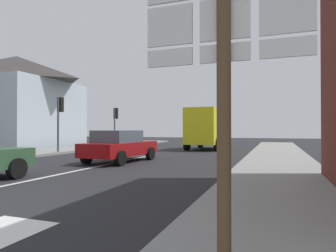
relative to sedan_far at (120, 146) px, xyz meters
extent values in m
plane|color=#232326|center=(-0.01, 1.59, -0.76)|extent=(80.00, 80.00, 0.00)
cube|color=gray|center=(6.94, -0.41, -0.69)|extent=(3.13, 44.00, 0.14)
cube|color=gray|center=(-6.96, -0.41, -0.69)|extent=(3.13, 44.00, 0.14)
cube|color=silver|center=(-0.01, -2.41, -0.75)|extent=(0.16, 12.00, 0.01)
cube|color=silver|center=(-13.69, 6.87, 1.97)|extent=(8.51, 7.80, 5.46)
pyramid|color=#383333|center=(-13.69, 6.87, 5.82)|extent=(8.93, 8.19, 2.24)
cube|color=silver|center=(-13.69, 11.37, -0.41)|extent=(5.10, 1.20, 0.70)
cylinder|color=black|center=(-0.61, -5.28, -0.44)|extent=(0.22, 0.64, 0.64)
cube|color=maroon|center=(0.00, 0.07, -0.14)|extent=(2.03, 4.31, 0.60)
cube|color=#47515B|center=(-0.01, -0.18, 0.43)|extent=(1.69, 2.20, 0.55)
cylinder|color=black|center=(-0.78, 1.47, -0.44)|extent=(0.26, 0.65, 0.64)
cylinder|color=black|center=(0.97, 1.36, -0.44)|extent=(0.26, 0.65, 0.64)
cylinder|color=black|center=(-0.96, -1.22, -0.44)|extent=(0.26, 0.65, 0.64)
cylinder|color=black|center=(0.79, -1.34, -0.44)|extent=(0.26, 0.65, 0.64)
cube|color=yellow|center=(1.95, 9.32, 0.99)|extent=(2.39, 3.81, 2.60)
cube|color=yellow|center=(2.08, 11.81, 0.69)|extent=(2.15, 1.40, 2.00)
cube|color=#47515B|center=(2.08, 11.86, 1.49)|extent=(1.76, 0.19, 0.70)
cylinder|color=black|center=(0.97, 11.82, -0.31)|extent=(0.33, 0.91, 0.90)
cylinder|color=black|center=(3.17, 11.71, -0.31)|extent=(0.33, 0.91, 0.90)
cylinder|color=black|center=(0.80, 8.42, -0.31)|extent=(0.33, 0.91, 0.90)
cylinder|color=black|center=(3.00, 8.31, -0.31)|extent=(0.33, 0.91, 0.90)
cylinder|color=brown|center=(6.35, -9.32, 0.84)|extent=(0.14, 0.14, 3.20)
cube|color=white|center=(5.77, -9.27, 1.86)|extent=(0.50, 0.03, 0.42)
cube|color=black|center=(5.77, -9.25, 1.86)|extent=(0.43, 0.01, 0.32)
cube|color=white|center=(5.77, -9.27, 1.52)|extent=(0.50, 0.03, 0.18)
cube|color=black|center=(5.77, -9.25, 1.52)|extent=(0.43, 0.01, 0.13)
cube|color=white|center=(6.35, -9.27, 1.86)|extent=(0.50, 0.03, 0.42)
cube|color=black|center=(6.35, -9.25, 1.86)|extent=(0.43, 0.01, 0.32)
cube|color=white|center=(6.35, -9.27, 1.52)|extent=(0.50, 0.03, 0.18)
cube|color=black|center=(6.35, -9.25, 1.52)|extent=(0.43, 0.01, 0.13)
cube|color=white|center=(6.93, -9.27, 1.86)|extent=(0.50, 0.03, 0.42)
cube|color=black|center=(6.93, -9.25, 1.86)|extent=(0.43, 0.01, 0.32)
cube|color=white|center=(6.93, -9.27, 1.52)|extent=(0.50, 0.03, 0.18)
cube|color=black|center=(6.93, -9.25, 1.52)|extent=(0.43, 0.01, 0.13)
cylinder|color=#47474C|center=(-5.70, 2.55, 0.99)|extent=(0.12, 0.12, 3.50)
cube|color=black|center=(-5.70, 2.75, 2.29)|extent=(0.30, 0.28, 0.90)
sphere|color=#360303|center=(-5.70, 2.89, 2.56)|extent=(0.18, 0.18, 0.18)
sphere|color=#3C2303|center=(-5.70, 2.89, 2.28)|extent=(0.18, 0.18, 0.18)
sphere|color=#0CA526|center=(-5.70, 2.89, 2.00)|extent=(0.18, 0.18, 0.18)
cylinder|color=#47474C|center=(-5.70, 9.34, 0.89)|extent=(0.12, 0.12, 3.30)
cube|color=black|center=(-5.70, 9.54, 2.09)|extent=(0.30, 0.28, 0.90)
sphere|color=#360303|center=(-5.70, 9.68, 2.36)|extent=(0.18, 0.18, 0.18)
sphere|color=#3C2303|center=(-5.70, 9.68, 2.08)|extent=(0.18, 0.18, 0.18)
sphere|color=#0CA526|center=(-5.70, 9.68, 1.80)|extent=(0.18, 0.18, 0.18)
camera|label=1|loc=(6.83, -12.23, 0.76)|focal=31.75mm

